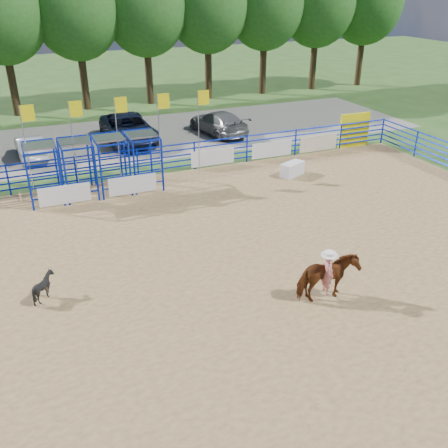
# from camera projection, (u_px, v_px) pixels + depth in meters

# --- Properties ---
(ground) EXTENTS (120.00, 120.00, 0.00)m
(ground) POSITION_uv_depth(u_px,v_px,m) (212.00, 275.00, 16.81)
(ground) COLOR #395C25
(ground) RESTS_ON ground
(arena_dirt) EXTENTS (30.00, 20.00, 0.02)m
(arena_dirt) POSITION_uv_depth(u_px,v_px,m) (212.00, 275.00, 16.81)
(arena_dirt) COLOR #A18150
(arena_dirt) RESTS_ON ground
(gravel_strip) EXTENTS (40.00, 10.00, 0.01)m
(gravel_strip) POSITION_uv_depth(u_px,v_px,m) (111.00, 140.00, 30.87)
(gravel_strip) COLOR gray
(gravel_strip) RESTS_ON ground
(announcer_table) EXTENTS (1.41, 1.05, 0.68)m
(announcer_table) POSITION_uv_depth(u_px,v_px,m) (292.00, 169.00, 25.14)
(announcer_table) COLOR silver
(announcer_table) RESTS_ON arena_dirt
(horse_and_rider) EXTENTS (1.88, 0.93, 2.35)m
(horse_and_rider) POSITION_uv_depth(u_px,v_px,m) (327.00, 276.00, 15.13)
(horse_and_rider) COLOR brown
(horse_and_rider) RESTS_ON arena_dirt
(calf) EXTENTS (0.84, 0.76, 0.87)m
(calf) POSITION_uv_depth(u_px,v_px,m) (44.00, 287.00, 15.36)
(calf) COLOR black
(calf) RESTS_ON arena_dirt
(car_b) EXTENTS (1.60, 3.91, 1.26)m
(car_b) POSITION_uv_depth(u_px,v_px,m) (30.00, 147.00, 27.45)
(car_b) COLOR gray
(car_b) RESTS_ON gravel_strip
(car_c) EXTENTS (2.72, 5.86, 1.63)m
(car_c) POSITION_uv_depth(u_px,v_px,m) (129.00, 129.00, 30.16)
(car_c) COLOR black
(car_c) RESTS_ON gravel_strip
(car_d) EXTENTS (2.81, 5.21, 1.43)m
(car_d) POSITION_uv_depth(u_px,v_px,m) (218.00, 123.00, 31.85)
(car_d) COLOR #5D5D60
(car_d) RESTS_ON gravel_strip
(perimeter_fence) EXTENTS (30.10, 20.10, 1.50)m
(perimeter_fence) POSITION_uv_depth(u_px,v_px,m) (211.00, 256.00, 16.48)
(perimeter_fence) COLOR #0821BA
(perimeter_fence) RESTS_ON ground
(chute_assembly) EXTENTS (19.32, 2.41, 4.20)m
(chute_assembly) POSITION_uv_depth(u_px,v_px,m) (102.00, 166.00, 22.90)
(chute_assembly) COLOR #0821BA
(chute_assembly) RESTS_ON ground
(treeline) EXTENTS (56.40, 6.40, 11.24)m
(treeline) POSITION_uv_depth(u_px,v_px,m) (75.00, 2.00, 34.98)
(treeline) COLOR #3F2B19
(treeline) RESTS_ON ground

